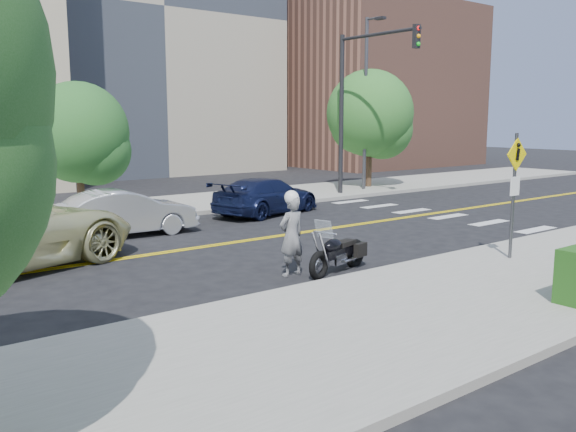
% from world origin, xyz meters
% --- Properties ---
extents(ground_plane, '(120.00, 120.00, 0.00)m').
position_xyz_m(ground_plane, '(0.00, 0.00, 0.00)').
color(ground_plane, black).
rests_on(ground_plane, ground).
extents(sidewalk_near, '(60.00, 5.00, 0.15)m').
position_xyz_m(sidewalk_near, '(0.00, -7.50, 0.07)').
color(sidewalk_near, '#9E9B91').
rests_on(sidewalk_near, ground_plane).
extents(sidewalk_far, '(60.00, 5.00, 0.15)m').
position_xyz_m(sidewalk_far, '(0.00, 7.50, 0.07)').
color(sidewalk_far, '#9E9B91').
rests_on(sidewalk_far, ground_plane).
extents(building_mid, '(18.00, 14.00, 20.00)m').
position_xyz_m(building_mid, '(8.00, 26.00, 10.00)').
color(building_mid, '#A39984').
rests_on(building_mid, ground_plane).
extents(building_right, '(14.00, 12.00, 12.00)m').
position_xyz_m(building_right, '(26.00, 20.00, 6.00)').
color(building_right, '#8C5947').
rests_on(building_right, ground_plane).
extents(lamp_post, '(0.16, 0.16, 8.00)m').
position_xyz_m(lamp_post, '(12.00, 6.50, 4.15)').
color(lamp_post, '#4C4C51').
rests_on(lamp_post, sidewalk_far).
extents(traffic_light, '(0.28, 4.50, 7.00)m').
position_xyz_m(traffic_light, '(10.00, 5.08, 4.67)').
color(traffic_light, black).
rests_on(traffic_light, sidewalk_far).
extents(pedestrian_sign, '(0.78, 0.08, 3.00)m').
position_xyz_m(pedestrian_sign, '(4.20, -6.31, 1.96)').
color(pedestrian_sign, '#4C4C51').
rests_on(pedestrian_sign, sidewalk_near).
extents(motorcyclist, '(0.68, 0.47, 1.93)m').
position_xyz_m(motorcyclist, '(-0.67, -3.93, 0.96)').
color(motorcyclist, '#98999D').
rests_on(motorcyclist, ground).
extents(motorcycle, '(2.21, 1.16, 1.29)m').
position_xyz_m(motorcycle, '(0.40, -4.30, 0.64)').
color(motorcycle, black).
rests_on(motorcycle, ground).
extents(parked_car_silver, '(4.31, 1.70, 1.40)m').
position_xyz_m(parked_car_silver, '(-1.68, 2.87, 0.70)').
color(parked_car_silver, '#AFB2B7').
rests_on(parked_car_silver, ground).
extents(parked_car_blue, '(4.99, 3.04, 1.35)m').
position_xyz_m(parked_car_blue, '(4.18, 3.72, 0.68)').
color(parked_car_blue, '#171E45').
rests_on(parked_car_blue, ground).
extents(tree_far_a, '(3.49, 3.49, 4.77)m').
position_xyz_m(tree_far_a, '(-1.61, 6.80, 3.02)').
color(tree_far_a, '#382619').
rests_on(tree_far_a, ground).
extents(tree_far_b, '(4.28, 4.28, 5.92)m').
position_xyz_m(tree_far_b, '(12.99, 7.16, 3.77)').
color(tree_far_b, '#382619').
rests_on(tree_far_b, ground).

